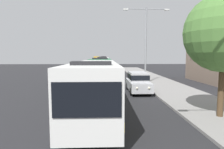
# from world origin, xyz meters

# --- Properties ---
(bus_lead) EXTENTS (2.58, 11.32, 3.21)m
(bus_lead) POSITION_xyz_m (-1.30, 13.06, 1.69)
(bus_lead) COLOR silver
(bus_lead) RESTS_ON ground_plane
(bus_second_in_line) EXTENTS (2.58, 10.79, 3.21)m
(bus_second_in_line) POSITION_xyz_m (-1.30, 26.49, 1.69)
(bus_second_in_line) COLOR #33724C
(bus_second_in_line) RESTS_ON ground_plane
(bus_middle) EXTENTS (2.58, 10.66, 3.21)m
(bus_middle) POSITION_xyz_m (-1.30, 39.96, 1.69)
(bus_middle) COLOR silver
(bus_middle) RESTS_ON ground_plane
(bus_fourth_in_line) EXTENTS (2.58, 11.08, 3.21)m
(bus_fourth_in_line) POSITION_xyz_m (-1.30, 53.38, 1.69)
(bus_fourth_in_line) COLOR silver
(bus_fourth_in_line) RESTS_ON ground_plane
(bus_rear) EXTENTS (2.58, 11.12, 3.21)m
(bus_rear) POSITION_xyz_m (-1.30, 66.50, 1.69)
(bus_rear) COLOR maroon
(bus_rear) RESTS_ON ground_plane
(bus_tail_end) EXTENTS (2.58, 10.78, 3.21)m
(bus_tail_end) POSITION_xyz_m (-1.30, 79.87, 1.69)
(bus_tail_end) COLOR #284C8C
(bus_tail_end) RESTS_ON ground_plane
(white_suv) EXTENTS (1.86, 4.92, 1.90)m
(white_suv) POSITION_xyz_m (2.40, 19.12, 1.03)
(white_suv) COLOR #B7B7BC
(white_suv) RESTS_ON ground_plane
(box_truck_oncoming) EXTENTS (2.35, 7.03, 3.15)m
(box_truck_oncoming) POSITION_xyz_m (-4.60, 86.23, 1.70)
(box_truck_oncoming) COLOR maroon
(box_truck_oncoming) RESTS_ON ground_plane
(streetlamp_mid) EXTENTS (5.36, 0.28, 8.92)m
(streetlamp_mid) POSITION_xyz_m (4.10, 23.93, 5.52)
(streetlamp_mid) COLOR gray
(streetlamp_mid) RESTS_ON sidewalk
(roadside_tree) EXTENTS (4.18, 4.18, 6.60)m
(roadside_tree) POSITION_xyz_m (5.58, 11.23, 4.64)
(roadside_tree) COLOR #4C3823
(roadside_tree) RESTS_ON sidewalk
(house_distant_gabled) EXTENTS (6.32, 8.99, 8.47)m
(house_distant_gabled) POSITION_xyz_m (14.64, 25.89, 4.31)
(house_distant_gabled) COLOR #7A6656
(house_distant_gabled) RESTS_ON ground_plane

